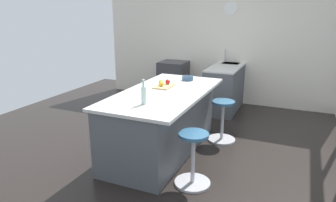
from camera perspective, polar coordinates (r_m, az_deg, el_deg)
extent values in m
plane|color=black|center=(4.94, -0.67, -8.02)|extent=(7.25, 7.25, 0.00)
cube|color=silver|center=(7.15, 8.71, 11.83)|extent=(0.12, 5.28, 2.97)
cylinder|color=white|center=(6.98, 11.44, 16.40)|extent=(0.03, 0.28, 0.28)
cube|color=#4C5156|center=(6.88, 10.92, 2.75)|extent=(1.86, 0.60, 0.89)
cube|color=silver|center=(6.78, 11.13, 6.53)|extent=(1.86, 0.60, 0.03)
cube|color=#38383D|center=(7.01, 11.54, 6.46)|extent=(0.44, 0.36, 0.12)
cylinder|color=#B7B7BC|center=(7.02, 10.43, 8.18)|extent=(0.02, 0.02, 0.28)
cube|color=#38383D|center=(7.25, 1.00, 3.78)|extent=(0.60, 0.60, 0.89)
cube|color=black|center=(7.15, 3.26, 3.20)|extent=(0.44, 0.01, 0.32)
cube|color=#4C5156|center=(4.59, -1.15, -3.98)|extent=(2.20, 0.92, 0.89)
cube|color=silver|center=(4.43, -0.59, 1.55)|extent=(2.26, 1.12, 0.04)
cylinder|color=#B7B7BC|center=(5.16, 9.78, -6.97)|extent=(0.44, 0.44, 0.03)
cylinder|color=#B7B7BC|center=(5.05, 9.95, -3.75)|extent=(0.05, 0.05, 0.61)
cylinder|color=#336084|center=(4.94, 10.14, -0.22)|extent=(0.36, 0.36, 0.04)
cylinder|color=#B7B7BC|center=(3.94, 4.50, -14.74)|extent=(0.44, 0.44, 0.03)
cylinder|color=#B7B7BC|center=(3.78, 4.61, -10.74)|extent=(0.05, 0.05, 0.61)
cylinder|color=#336084|center=(3.65, 4.72, -6.21)|extent=(0.36, 0.36, 0.04)
cube|color=tan|center=(4.67, -0.69, 2.72)|extent=(0.36, 0.24, 0.02)
sphere|color=red|center=(4.76, -0.05, 3.56)|extent=(0.07, 0.07, 0.07)
sphere|color=gold|center=(4.64, -1.19, 3.22)|extent=(0.07, 0.07, 0.07)
sphere|color=#609E2D|center=(4.73, -1.29, 3.46)|extent=(0.07, 0.07, 0.07)
cylinder|color=silver|center=(3.81, -4.49, 1.00)|extent=(0.06, 0.06, 0.22)
cylinder|color=silver|center=(3.77, -4.55, 3.20)|extent=(0.03, 0.03, 0.08)
cylinder|color=#B7B7BC|center=(3.76, -4.56, 3.86)|extent=(0.03, 0.03, 0.02)
cylinder|color=#334C6B|center=(5.12, 3.63, 4.21)|extent=(0.19, 0.19, 0.07)
cylinder|color=#192635|center=(5.11, 3.63, 4.38)|extent=(0.15, 0.15, 0.04)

